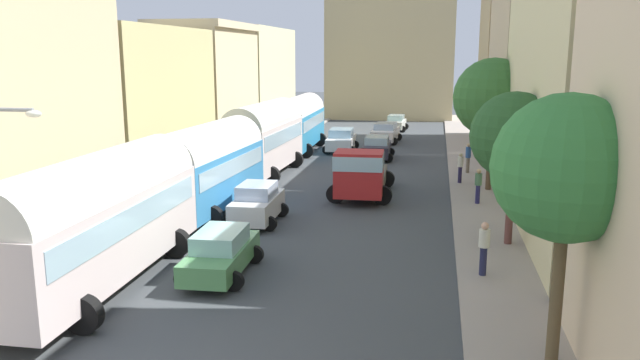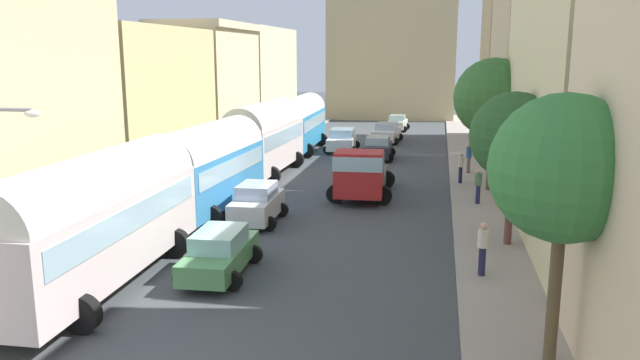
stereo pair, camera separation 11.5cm
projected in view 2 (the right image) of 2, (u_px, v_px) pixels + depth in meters
ground_plane at (349, 170)px, 37.48m from camera, size 154.00×154.00×0.00m
sidewalk_left at (236, 165)px, 38.82m from camera, size 2.50×70.00×0.14m
sidewalk_right at (471, 173)px, 36.11m from camera, size 2.50×70.00×0.14m
building_left_2 at (139, 105)px, 33.36m from camera, size 4.56×11.17×8.38m
building_left_3 at (208, 88)px, 43.51m from camera, size 5.35×9.23×9.10m
building_left_4 at (256, 81)px, 54.21m from camera, size 4.56×12.32×9.18m
building_right_1 at (601, 83)px, 22.81m from camera, size 5.85×14.61×11.67m
building_right_2 at (532, 72)px, 35.72m from camera, size 4.45×11.61×11.80m
building_right_3 at (513, 71)px, 47.20m from camera, size 4.41×10.47×11.39m
distant_church at (392, 51)px, 66.76m from camera, size 13.51×7.86×22.12m
parked_bus_0 at (96, 215)px, 18.17m from camera, size 3.43×9.74×4.08m
parked_bus_1 at (208, 165)px, 26.84m from camera, size 3.48×8.18×3.98m
parked_bus_2 at (265, 135)px, 35.46m from camera, size 3.45×8.53×4.23m
parked_bus_3 at (299, 121)px, 44.14m from camera, size 3.33×9.14×3.98m
cargo_truck_0 at (361, 173)px, 29.67m from camera, size 3.25×6.54×2.54m
car_0 at (378, 148)px, 41.12m from camera, size 2.37×4.06×1.54m
car_1 at (387, 133)px, 48.83m from camera, size 2.54×4.45×1.57m
car_2 at (397, 123)px, 56.37m from camera, size 2.25×3.72×1.45m
car_3 at (220, 253)px, 19.47m from camera, size 2.27×4.13×1.48m
car_4 at (257, 204)px, 25.51m from camera, size 2.23×3.65×1.67m
car_5 at (342, 140)px, 44.41m from camera, size 2.51×4.37×1.65m
pedestrian_0 at (483, 247)px, 19.01m from camera, size 0.47×0.47×1.85m
pedestrian_1 at (469, 157)px, 35.54m from camera, size 0.40×0.40×1.86m
pedestrian_2 at (478, 185)px, 28.21m from camera, size 0.44×0.44×1.77m
pedestrian_3 at (461, 167)px, 32.79m from camera, size 0.43×0.43×1.76m
streetlamp_near at (3, 187)px, 16.58m from camera, size 1.65×0.28×5.60m
roadside_tree_0 at (564, 169)px, 12.83m from camera, size 3.17×3.17×6.17m
roadside_tree_1 at (514, 136)px, 21.59m from camera, size 3.13×3.13×5.67m
roadside_tree_2 at (494, 98)px, 30.41m from camera, size 3.94×3.94×6.78m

